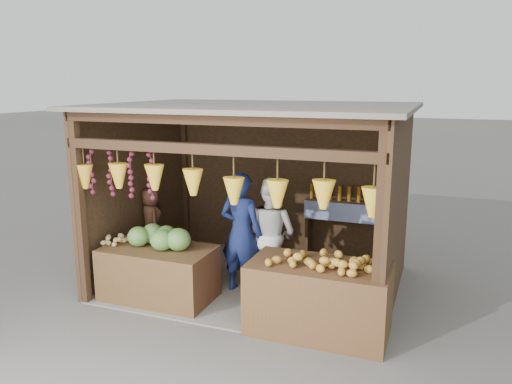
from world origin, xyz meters
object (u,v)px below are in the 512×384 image
counter_right (318,299)px  vendor_seated (152,220)px  counter_left (159,273)px  woman_standing (271,234)px  man_standing (241,233)px

counter_right → vendor_seated: (-3.03, 1.16, 0.38)m
counter_left → woman_standing: 1.67m
counter_right → woman_standing: woman_standing is taller
counter_right → man_standing: size_ratio=0.94×
counter_right → man_standing: man_standing is taller
woman_standing → counter_left: bearing=53.0°
man_standing → woman_standing: man_standing is taller
counter_left → counter_right: size_ratio=0.91×
man_standing → vendor_seated: size_ratio=1.69×
woman_standing → vendor_seated: woman_standing is taller
counter_left → counter_right: counter_right is taller
counter_right → man_standing: (-1.32, 0.78, 0.45)m
counter_right → vendor_seated: vendor_seated is taller
counter_left → woman_standing: bearing=33.7°
man_standing → vendor_seated: (-1.71, 0.38, -0.07)m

